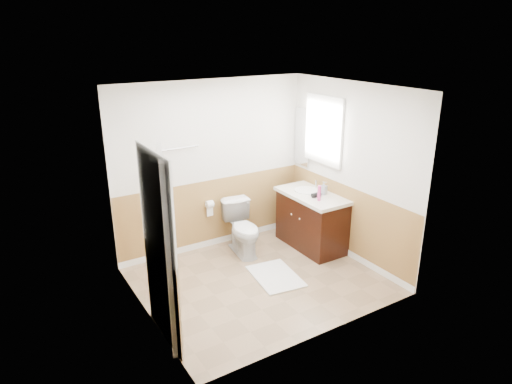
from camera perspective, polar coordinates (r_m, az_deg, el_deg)
floor at (r=6.11m, az=0.45°, el=-11.06°), size 3.00×3.00×0.00m
ceiling at (r=5.29m, az=0.52°, el=12.91°), size 3.00×3.00×0.00m
wall_back at (r=6.66m, az=-5.50°, el=3.24°), size 3.00×0.00×3.00m
wall_front at (r=4.61m, az=9.15°, el=-4.55°), size 3.00×0.00×3.00m
wall_left at (r=5.00m, az=-14.26°, el=-2.99°), size 0.00×3.00×3.00m
wall_right at (r=6.46m, az=11.81°, el=2.40°), size 0.00×3.00×3.00m
wainscot_back at (r=6.90m, az=-5.26°, el=-2.77°), size 3.00×0.00×3.00m
wainscot_front at (r=4.97m, az=8.59°, el=-12.42°), size 3.00×0.00×3.00m
wainscot_left at (r=5.32m, az=-13.46°, el=-10.44°), size 0.00×2.60×2.60m
wainscot_right at (r=6.71m, az=11.29°, el=-3.74°), size 0.00×2.60×2.60m
toilet at (r=6.67m, az=-1.63°, el=-4.61°), size 0.53×0.80×0.77m
bath_mat at (r=6.19m, az=2.46°, el=-10.53°), size 0.65×0.87×0.02m
vanity_cabinet at (r=6.90m, az=6.98°, el=-3.74°), size 0.55×1.10×0.80m
vanity_knob_left at (r=6.60m, az=5.52°, el=-3.39°), size 0.03×0.03×0.03m
vanity_knob_right at (r=6.74m, az=4.50°, el=-2.83°), size 0.03×0.03×0.03m
countertop at (r=6.74m, az=7.06°, el=-0.44°), size 0.60×1.15×0.05m
sink_basin at (r=6.84m, az=6.36°, el=0.22°), size 0.36×0.36×0.02m
faucet at (r=6.93m, az=7.55°, el=0.95°), size 0.02×0.02×0.14m
lotion_bottle at (r=6.45m, az=7.94°, el=-0.14°), size 0.05×0.05×0.22m
soap_dispenser at (r=6.71m, az=8.48°, el=0.50°), size 0.11×0.11×0.19m
hair_dryer_body at (r=6.59m, az=7.56°, el=-0.36°), size 0.14×0.07×0.07m
hair_dryer_handle at (r=6.62m, az=7.10°, el=-0.54°), size 0.03×0.03×0.07m
mirror_panel at (r=7.18m, az=5.82°, el=6.90°), size 0.02×0.35×0.90m
window_frame at (r=6.74m, az=8.49°, el=7.70°), size 0.04×0.80×1.00m
window_glass at (r=6.75m, az=8.60°, el=7.71°), size 0.01×0.70×0.90m
door at (r=4.73m, az=-11.15°, el=-7.14°), size 0.29×0.78×2.04m
door_frame at (r=4.70m, az=-12.02°, el=-7.23°), size 0.02×0.92×2.10m
door_knob at (r=5.06m, az=-11.82°, el=-6.23°), size 0.06×0.06×0.06m
towel_bar at (r=6.31m, az=-9.88°, el=5.40°), size 0.62×0.02×0.02m
tp_holder_bar at (r=6.73m, az=-5.84°, el=-1.53°), size 0.14×0.02×0.02m
tp_roll at (r=6.73m, az=-5.84°, el=-1.53°), size 0.10×0.11×0.11m
tp_sheet at (r=6.77m, az=-5.81°, el=-2.40°), size 0.10×0.01×0.16m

